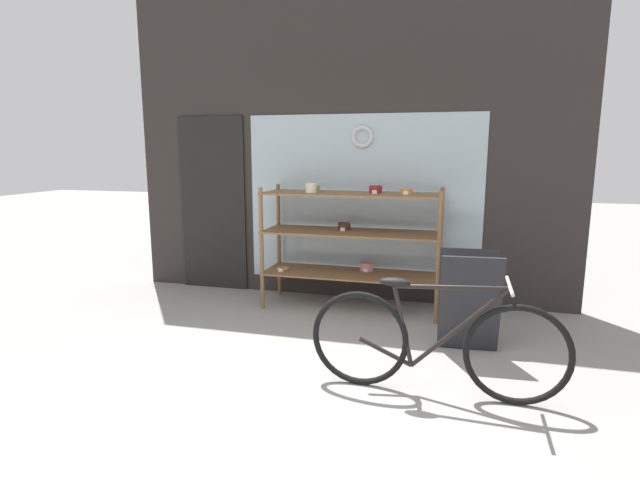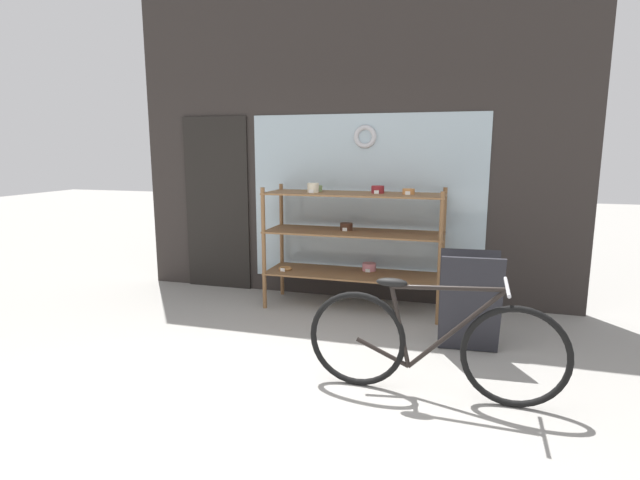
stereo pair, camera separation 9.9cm
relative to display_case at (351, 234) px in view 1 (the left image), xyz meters
name	(u,v)px [view 1 (the left image)]	position (x,y,z in m)	size (l,w,h in m)	color
ground_plane	(251,419)	(-0.16, -2.43, -0.82)	(30.00, 30.00, 0.00)	gray
storefront_facade	(342,146)	(-0.20, 0.42, 0.93)	(5.12, 0.13, 3.62)	#2D2826
display_case	(351,234)	(0.00, 0.00, 0.00)	(1.89, 0.59, 1.36)	brown
bicycle	(434,343)	(0.96, -1.78, -0.44)	(1.79, 0.46, 0.84)	black
sandwich_board	(469,301)	(1.22, -0.88, -0.39)	(0.53, 0.41, 0.85)	#232328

